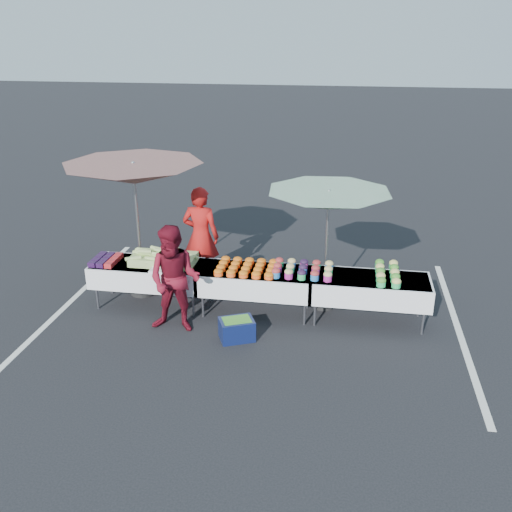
% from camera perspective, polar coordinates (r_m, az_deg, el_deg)
% --- Properties ---
extents(ground, '(80.00, 80.00, 0.00)m').
position_cam_1_polar(ground, '(9.44, 0.00, -5.64)').
color(ground, black).
extents(stripe_left, '(0.10, 5.00, 0.00)m').
position_cam_1_polar(stripe_left, '(10.39, -17.72, -4.03)').
color(stripe_left, silver).
rests_on(stripe_left, ground).
extents(stripe_right, '(0.10, 5.00, 0.00)m').
position_cam_1_polar(stripe_right, '(9.51, 19.53, -6.77)').
color(stripe_right, silver).
rests_on(stripe_right, ground).
extents(table_left, '(1.86, 0.81, 0.75)m').
position_cam_1_polar(table_left, '(9.62, -10.64, -1.65)').
color(table_left, white).
rests_on(table_left, ground).
extents(table_center, '(1.86, 0.81, 0.75)m').
position_cam_1_polar(table_center, '(9.18, 0.00, -2.41)').
color(table_center, white).
rests_on(table_center, ground).
extents(table_right, '(1.86, 0.81, 0.75)m').
position_cam_1_polar(table_right, '(9.09, 11.28, -3.13)').
color(table_right, white).
rests_on(table_right, ground).
extents(berry_punnets, '(0.40, 0.54, 0.08)m').
position_cam_1_polar(berry_punnets, '(9.75, -14.78, -0.37)').
color(berry_punnets, black).
rests_on(berry_punnets, table_left).
extents(corn_pile, '(1.16, 0.57, 0.26)m').
position_cam_1_polar(corn_pile, '(9.48, -9.28, -0.23)').
color(corn_pile, '#8CAC58').
rests_on(corn_pile, table_left).
extents(plastic_bags, '(0.30, 0.25, 0.05)m').
position_cam_1_polar(plastic_bags, '(9.19, -9.58, -1.42)').
color(plastic_bags, white).
rests_on(plastic_bags, table_left).
extents(carrot_bowls, '(0.95, 0.69, 0.11)m').
position_cam_1_polar(carrot_bowls, '(9.11, -0.94, -1.13)').
color(carrot_bowls, '#FA581B').
rests_on(carrot_bowls, table_center).
extents(potato_cups, '(0.94, 0.58, 0.16)m').
position_cam_1_polar(potato_cups, '(9.00, 4.72, -1.29)').
color(potato_cups, '#2871BA').
rests_on(potato_cups, table_right).
extents(bean_baskets, '(0.36, 0.86, 0.15)m').
position_cam_1_polar(bean_baskets, '(9.08, 13.02, -1.65)').
color(bean_baskets, green).
rests_on(bean_baskets, table_right).
extents(vendor, '(0.69, 0.48, 1.82)m').
position_cam_1_polar(vendor, '(10.18, -5.53, 1.96)').
color(vendor, '#B21614').
rests_on(vendor, ground).
extents(customer, '(0.83, 0.66, 1.68)m').
position_cam_1_polar(customer, '(8.65, -8.14, -2.36)').
color(customer, maroon).
rests_on(customer, ground).
extents(umbrella_left, '(2.64, 2.64, 2.36)m').
position_cam_1_polar(umbrella_left, '(9.58, -12.12, 7.97)').
color(umbrella_left, black).
rests_on(umbrella_left, ground).
extents(umbrella_right, '(2.49, 2.49, 2.03)m').
position_cam_1_polar(umbrella_right, '(9.02, 7.28, 5.46)').
color(umbrella_right, black).
rests_on(umbrella_right, ground).
extents(storage_bin, '(0.61, 0.54, 0.33)m').
position_cam_1_polar(storage_bin, '(8.60, -1.93, -7.29)').
color(storage_bin, '#0D1742').
rests_on(storage_bin, ground).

